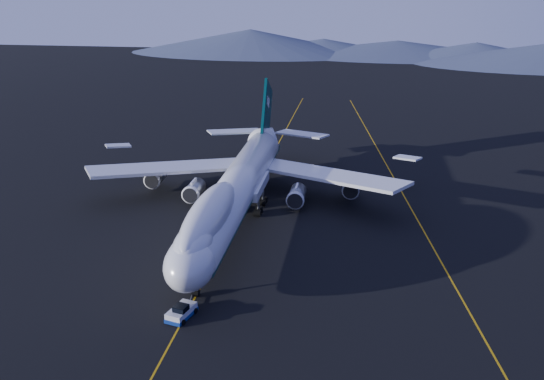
# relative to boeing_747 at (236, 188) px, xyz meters

# --- Properties ---
(ground) EXTENTS (500.00, 500.00, 0.00)m
(ground) POSITION_rel_boeing_747_xyz_m (-0.00, -0.03, -5.81)
(ground) COLOR black
(ground) RESTS_ON ground
(taxiway_line_main) EXTENTS (0.25, 220.00, 0.01)m
(taxiway_line_main) POSITION_rel_boeing_747_xyz_m (-0.00, -0.03, -5.80)
(taxiway_line_main) COLOR #C38C0B
(taxiway_line_main) RESTS_ON ground
(taxiway_line_side) EXTENTS (28.08, 198.09, 0.01)m
(taxiway_line_side) POSITION_rel_boeing_747_xyz_m (30.00, 9.97, -5.80)
(taxiway_line_side) COLOR #C38C0B
(taxiway_line_side) RESTS_ON ground
(boeing_747) EXTENTS (59.62, 72.43, 19.37)m
(boeing_747) POSITION_rel_boeing_747_xyz_m (0.00, 0.00, 0.00)
(boeing_747) COLOR silver
(boeing_747) RESTS_ON ground
(pushback_tug) EXTENTS (3.41, 4.88, 1.94)m
(pushback_tug) POSITION_rel_boeing_747_xyz_m (-0.35, -31.77, -5.20)
(pushback_tug) COLOR silver
(pushback_tug) RESTS_ON ground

